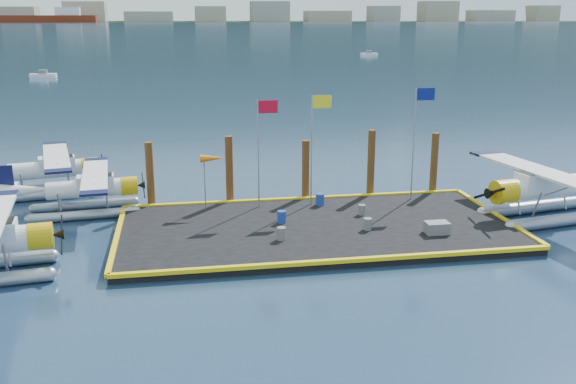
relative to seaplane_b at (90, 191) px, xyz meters
The scene contains 22 objects.
ground 13.06m from the seaplane_b, 24.06° to the right, with size 4000.00×4000.00×0.00m, color navy.
dock 13.04m from the seaplane_b, 24.06° to the right, with size 20.00×10.00×0.40m, color black.
dock_bumpers 13.02m from the seaplane_b, 24.06° to the right, with size 20.25×10.25×0.18m, color yellow, non-canonical shape.
far_backdrop 1750.44m from the seaplane_b, 81.73° to the left, with size 3050.00×2050.00×810.00m.
seaplane_b is the anchor object (origin of this frame).
seaplane_c 5.45m from the seaplane_b, 121.61° to the left, with size 8.57×9.35×3.31m.
seaplane_d 25.11m from the seaplane_b, 12.22° to the right, with size 9.79×10.74×3.80m.
drum_0 11.16m from the seaplane_b, 24.25° to the right, with size 0.46×0.46×0.64m, color navy.
drum_1 15.64m from the seaplane_b, 24.20° to the right, with size 0.43×0.43×0.60m, color #5E5E63.
drum_2 15.21m from the seaplane_b, 15.01° to the right, with size 0.39×0.39×0.56m, color #5E5E63.
drum_3 12.09m from the seaplane_b, 36.32° to the right, with size 0.45×0.45×0.63m, color #5E5E63.
drum_5 12.96m from the seaplane_b, ahead, with size 0.48×0.48×0.68m, color navy.
crate 19.05m from the seaplane_b, 23.28° to the right, with size 1.16×0.77×0.58m, color #5E5E63.
flagpole_red 10.15m from the seaplane_b, ahead, with size 1.14×0.08×6.00m.
flagpole_yellow 13.04m from the seaplane_b, ahead, with size 1.14×0.08×6.20m.
flagpole_blue 18.91m from the seaplane_b, ahead, with size 1.14×0.08×6.50m.
windsock 7.25m from the seaplane_b, 12.35° to the right, with size 1.40×0.44×3.12m.
piling_0 3.43m from the seaplane_b, ahead, with size 0.44×0.44×4.00m, color #492814.
piling_1 7.90m from the seaplane_b, ahead, with size 0.44×0.44×4.20m, color #492814.
piling_2 12.37m from the seaplane_b, ahead, with size 0.44×0.44×3.80m, color #492814.
piling_3 16.38m from the seaplane_b, ahead, with size 0.44×0.44×4.30m, color #492814.
piling_4 20.37m from the seaplane_b, ahead, with size 0.44×0.44×4.00m, color #492814.
Camera 1 is at (-6.80, -30.66, 10.93)m, focal length 40.00 mm.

